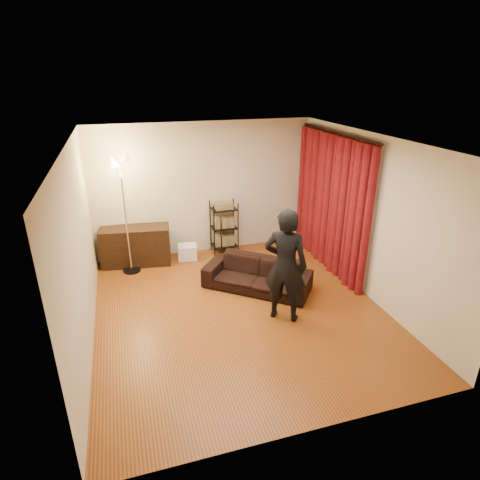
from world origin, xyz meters
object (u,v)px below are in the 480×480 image
object	(u,v)px
floor_lamp	(126,217)
media_cabinet	(136,246)
storage_boxes	(188,252)
wire_shelf	(224,227)
person	(285,266)
sofa	(257,275)

from	to	relation	value
floor_lamp	media_cabinet	bearing A→B (deg)	67.15
storage_boxes	wire_shelf	world-z (taller)	wire_shelf
person	wire_shelf	world-z (taller)	person
storage_boxes	sofa	bearing A→B (deg)	-58.24
sofa	storage_boxes	distance (m)	1.83
person	wire_shelf	distance (m)	2.70
storage_boxes	floor_lamp	size ratio (longest dim) A/B	0.17
sofa	storage_boxes	xyz separation A→B (m)	(-0.96, 1.56, -0.12)
sofa	person	distance (m)	1.16
sofa	media_cabinet	size ratio (longest dim) A/B	1.40
wire_shelf	person	bearing A→B (deg)	-86.59
person	floor_lamp	world-z (taller)	floor_lamp
media_cabinet	wire_shelf	xyz separation A→B (m)	(1.82, 0.05, 0.17)
media_cabinet	sofa	bearing A→B (deg)	-32.05
storage_boxes	wire_shelf	xyz separation A→B (m)	(0.81, 0.14, 0.40)
sofa	person	size ratio (longest dim) A/B	1.03
storage_boxes	floor_lamp	bearing A→B (deg)	-169.22
person	wire_shelf	xyz separation A→B (m)	(-0.26, 2.66, -0.34)
media_cabinet	storage_boxes	world-z (taller)	media_cabinet
wire_shelf	sofa	bearing A→B (deg)	-87.02
media_cabinet	storage_boxes	xyz separation A→B (m)	(1.01, -0.09, -0.23)
storage_boxes	wire_shelf	distance (m)	0.92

